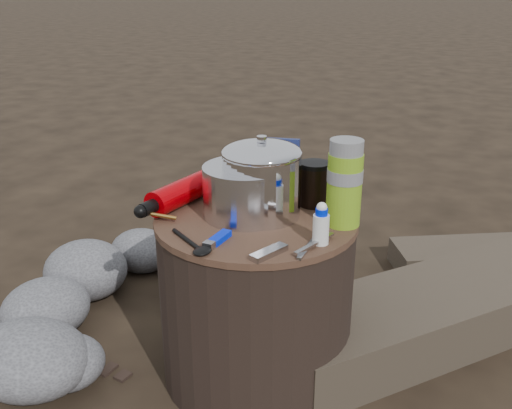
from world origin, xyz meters
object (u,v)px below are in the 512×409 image
at_px(camping_pot, 262,179).
at_px(thermos, 344,184).
at_px(stump, 256,298).
at_px(travel_mug, 314,184).
at_px(fuel_bottle, 181,193).

relative_size(camping_pot, thermos, 0.93).
distance_m(stump, travel_mug, 0.32).
bearing_deg(stump, camping_pot, 69.09).
distance_m(camping_pot, travel_mug, 0.15).
relative_size(stump, camping_pot, 2.60).
distance_m(thermos, travel_mug, 0.14).
bearing_deg(fuel_bottle, camping_pot, 13.48).
bearing_deg(stump, travel_mug, 54.35).
xyz_separation_m(fuel_bottle, thermos, (0.41, 0.06, 0.07)).
bearing_deg(camping_pot, thermos, 9.40).
height_order(fuel_bottle, travel_mug, travel_mug).
relative_size(stump, fuel_bottle, 1.81).
bearing_deg(fuel_bottle, travel_mug, 32.21).
distance_m(stump, fuel_bottle, 0.33).
height_order(camping_pot, travel_mug, camping_pot).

